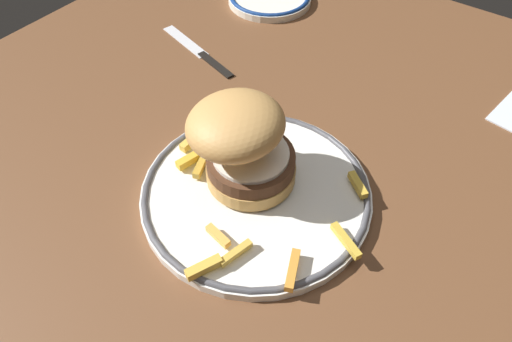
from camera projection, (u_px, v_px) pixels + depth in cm
name	position (u px, v px, depth cm)	size (l,w,h in cm)	color
ground_plane	(227.00, 207.00, 57.71)	(121.30, 102.29, 4.00)	brown
dinner_plate	(256.00, 192.00, 55.59)	(27.09, 27.09, 1.60)	white
burger	(240.00, 141.00, 52.12)	(14.13, 14.38, 11.42)	tan
fries_pile	(245.00, 190.00, 54.29)	(26.44, 25.95, 0.99)	#EDAA47
knife	(203.00, 54.00, 75.21)	(6.08, 17.78, 0.70)	black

